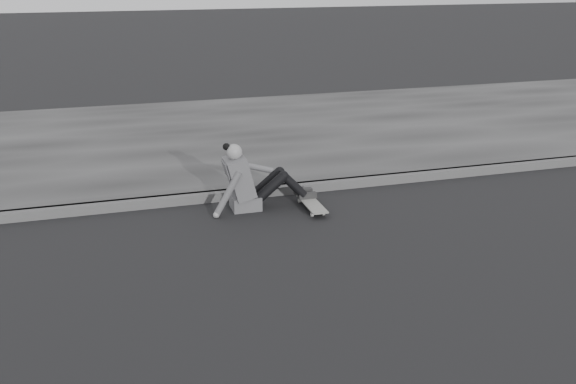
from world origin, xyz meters
The scene contains 5 objects.
ground centered at (0.00, 0.00, 0.00)m, with size 80.00×80.00×0.00m, color black.
curb centered at (0.00, 2.58, 0.06)m, with size 24.00×0.16×0.12m, color #4A4A4A.
sidewalk centered at (0.00, 5.60, 0.06)m, with size 24.00×6.00×0.12m, color #343434.
skateboard centered at (-2.43, 1.93, 0.07)m, with size 0.20×0.78×0.09m.
seated_woman centered at (-3.16, 2.18, 0.36)m, with size 1.38×0.46×0.88m.
Camera 1 is at (-4.88, -5.31, 2.95)m, focal length 40.00 mm.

